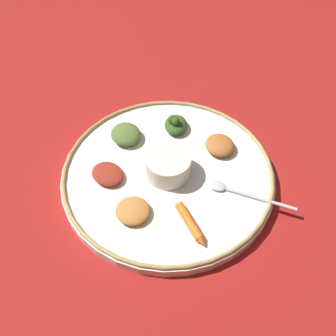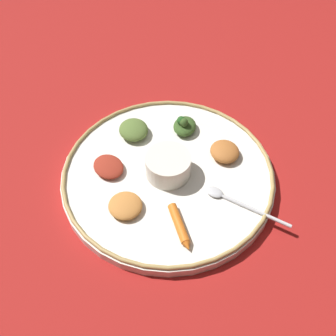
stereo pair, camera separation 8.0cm
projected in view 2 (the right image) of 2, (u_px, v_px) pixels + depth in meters
The scene contains 11 objects.
ground_plane at pixel (168, 179), 0.83m from camera, with size 2.40×2.40×0.00m, color maroon.
platter at pixel (168, 176), 0.82m from camera, with size 0.43×0.43×0.02m, color white.
platter_rim at pixel (168, 172), 0.81m from camera, with size 0.42×0.42×0.01m, color tan.
center_bowl at pixel (168, 165), 0.80m from camera, with size 0.09×0.09×0.05m.
spoon at pixel (234, 201), 0.77m from camera, with size 0.12×0.14×0.01m.
greens_pile at pixel (184, 125), 0.88m from camera, with size 0.07×0.07×0.04m.
carrot_near_spoon at pixel (180, 226), 0.73m from camera, with size 0.10×0.03×0.02m.
mound_chickpea at pixel (225, 151), 0.83m from camera, with size 0.06×0.06×0.02m, color #B2662D.
mound_beet at pixel (108, 167), 0.81m from camera, with size 0.07×0.06×0.02m, color maroon.
mound_squash at pixel (125, 206), 0.75m from camera, with size 0.06×0.06×0.02m, color #C67A38.
mound_collards at pixel (134, 130), 0.87m from camera, with size 0.07×0.06×0.03m, color #567033.
Camera 2 is at (0.50, -0.10, 0.66)m, focal length 43.33 mm.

